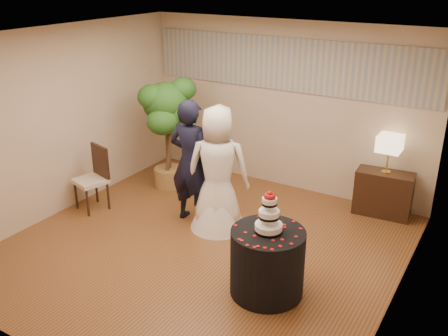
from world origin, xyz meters
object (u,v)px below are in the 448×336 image
Objects in this scene: table_lamp at (388,154)px; side_chair at (90,179)px; bride at (218,169)px; console at (383,194)px; groom at (191,162)px; ficus_tree at (167,133)px; wedding_cake at (269,212)px; cake_table at (267,262)px.

table_lamp is 0.57× the size of side_chair.
console is (1.95, 1.64, -0.57)m from bride.
groom is 3.21× the size of table_lamp.
table_lamp is (1.95, 1.64, 0.07)m from bride.
bride reaches higher than table_lamp.
side_chair is (-0.50, -1.34, -0.46)m from ficus_tree.
console is at bearing 13.37° from ficus_tree.
groom is 2.97m from console.
groom is at bearing -23.41° from bride.
console is (2.41, 1.64, -0.58)m from groom.
table_lamp is (2.41, 1.64, 0.06)m from groom.
table_lamp is at bearing -146.89° from groom.
console is 0.83× the size of side_chair.
table_lamp reaches higher than console.
wedding_cake is 3.38m from ficus_tree.
bride is 1.69m from wedding_cake.
groom is at bearing -150.24° from console.
bride is 2.11m from side_chair.
ficus_tree is (-2.82, 1.87, -0.09)m from wedding_cake.
groom is 2.91m from table_lamp.
ficus_tree reaches higher than groom.
console is at bearing 76.84° from cake_table.
console is 3.60m from ficus_tree.
bride is at bearing -139.89° from table_lamp.
groom is 2.13m from cake_table.
side_chair is (-1.54, -0.52, -0.42)m from groom.
wedding_cake is (0.00, 0.00, 0.65)m from cake_table.
ficus_tree reaches higher than console.
bride is at bearing -28.62° from ficus_tree.
ficus_tree is at bearing 85.26° from side_chair.
cake_table is at bearing -33.57° from ficus_tree.
side_chair is at bearing -155.77° from console.
wedding_cake is 2.76m from table_lamp.
console is at bearing -146.89° from groom.
wedding_cake is 0.26× the size of ficus_tree.
wedding_cake is (1.32, -1.05, 0.14)m from bride.
ficus_tree is (-3.45, -0.82, 0.61)m from console.
side_chair is at bearing -151.27° from table_lamp.
wedding_cake reaches higher than console.
groom reaches higher than table_lamp.
ficus_tree reaches higher than wedding_cake.
cake_table is 1.02× the size of console.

